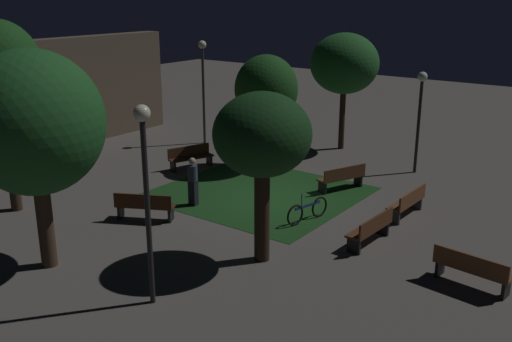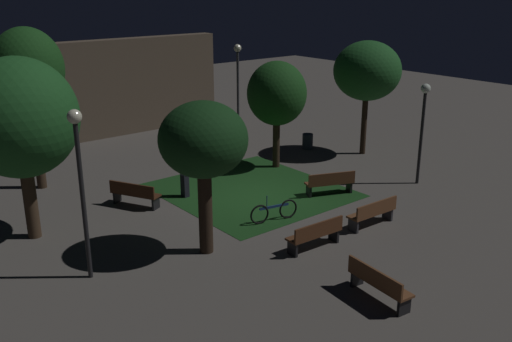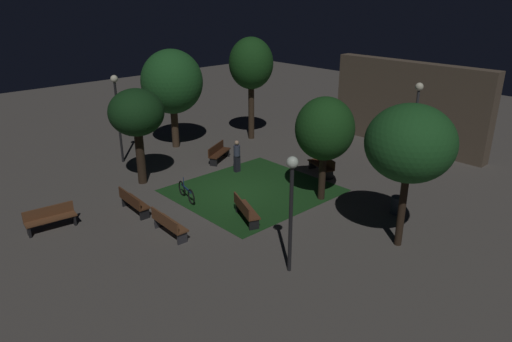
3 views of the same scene
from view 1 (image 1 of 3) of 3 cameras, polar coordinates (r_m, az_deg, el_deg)
The scene contains 19 objects.
ground_plane at distance 19.47m, azimuth 1.31°, elevation -2.81°, with size 60.00×60.00×0.00m, color #56514C.
grass_lawn at distance 20.10m, azimuth 0.26°, elevation -2.13°, with size 5.97×6.48×0.01m, color #194219.
bench_by_lamp at distance 16.25m, azimuth 11.29°, elevation -5.53°, with size 1.82×0.58×0.88m.
bench_back_row at distance 18.46m, azimuth 14.73°, elevation -2.96°, with size 1.82×0.55×0.88m.
bench_path_side at distance 14.64m, azimuth 20.44°, elevation -8.98°, with size 0.69×1.84×0.88m.
bench_near_trees at distance 17.89m, azimuth -10.93°, elevation -3.34°, with size 1.25×1.82×0.88m.
bench_front_left at distance 20.43m, azimuth 8.48°, elevation -0.60°, with size 1.85×1.13×0.88m.
bench_lawn_edge at distance 22.87m, azimuth -6.47°, elevation 1.43°, with size 1.86×1.06×0.88m.
tree_left_canopy at distance 14.71m, azimuth -21.02°, elevation 4.35°, with size 3.36×3.36×5.46m.
tree_lawn_side at distance 22.30m, azimuth 1.02°, elevation 8.00°, with size 2.43×2.43×4.42m.
tree_tall_center at distance 25.35m, azimuth 8.70°, elevation 10.37°, with size 2.94×2.94×5.03m.
tree_back_right at distance 14.16m, azimuth 0.61°, elevation 3.37°, with size 2.45×2.45×4.40m.
lamp_post_plaza_east at distance 12.34m, azimuth -10.83°, elevation -0.12°, with size 0.36×0.36×4.50m.
lamp_post_path_center at distance 26.22m, azimuth -5.23°, elevation 9.43°, with size 0.36×0.36×4.62m.
lamp_post_near_wall at distance 22.55m, azimuth 15.85°, elevation 6.40°, with size 0.36×0.36×3.86m.
trash_bin at distance 25.87m, azimuth 2.72°, elevation 3.09°, with size 0.49×0.49×0.71m, color #2D3842.
bicycle at distance 17.62m, azimuth 5.09°, elevation -3.90°, with size 1.69×0.43×0.93m.
pedestrian at distance 18.79m, azimuth -6.23°, elevation -0.92°, with size 0.32×0.32×1.61m.
building_wall_backdrop at distance 27.76m, azimuth -16.74°, elevation 7.63°, with size 9.23×0.80×4.76m, color brown.
Camera 1 is at (-14.98, -10.49, 6.69)m, focal length 40.67 mm.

